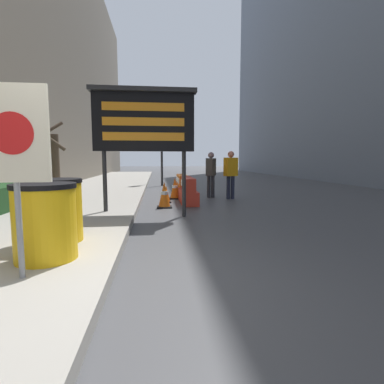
% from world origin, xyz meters
% --- Properties ---
extents(ground_plane, '(120.00, 120.00, 0.00)m').
position_xyz_m(ground_plane, '(0.00, 0.00, 0.00)').
color(ground_plane, '#474749').
extents(bare_tree, '(1.40, 1.63, 3.22)m').
position_xyz_m(bare_tree, '(-3.32, 8.45, 1.69)').
color(bare_tree, '#4C3D2D').
rests_on(bare_tree, sidewalk_left).
extents(barrel_drum_foreground, '(0.77, 0.77, 0.96)m').
position_xyz_m(barrel_drum_foreground, '(-0.86, 0.72, 0.64)').
color(barrel_drum_foreground, yellow).
rests_on(barrel_drum_foreground, sidewalk_left).
extents(barrel_drum_middle, '(0.77, 0.77, 0.96)m').
position_xyz_m(barrel_drum_middle, '(-0.99, 1.58, 0.64)').
color(barrel_drum_middle, yellow).
rests_on(barrel_drum_middle, sidewalk_left).
extents(warning_sign, '(0.71, 0.08, 2.00)m').
position_xyz_m(warning_sign, '(-0.90, 0.11, 1.55)').
color(warning_sign, gray).
rests_on(warning_sign, sidewalk_left).
extents(message_board, '(2.50, 0.36, 3.08)m').
position_xyz_m(message_board, '(0.24, 4.22, 2.31)').
color(message_board, '#28282B').
rests_on(message_board, ground_plane).
extents(jersey_barrier_red_striped, '(0.51, 1.87, 0.83)m').
position_xyz_m(jersey_barrier_red_striped, '(1.53, 6.56, 0.37)').
color(jersey_barrier_red_striped, red).
rests_on(jersey_barrier_red_striped, ground_plane).
extents(jersey_barrier_orange_near, '(0.56, 1.80, 0.80)m').
position_xyz_m(jersey_barrier_orange_near, '(1.53, 8.80, 0.35)').
color(jersey_barrier_orange_near, orange).
rests_on(jersey_barrier_orange_near, ground_plane).
extents(traffic_cone_near, '(0.32, 0.32, 0.57)m').
position_xyz_m(traffic_cone_near, '(0.82, 6.68, 0.28)').
color(traffic_cone_near, black).
rests_on(traffic_cone_near, ground_plane).
extents(traffic_cone_mid, '(0.43, 0.43, 0.77)m').
position_xyz_m(traffic_cone_mid, '(0.73, 5.64, 0.38)').
color(traffic_cone_mid, black).
rests_on(traffic_cone_mid, ground_plane).
extents(traffic_cone_far, '(0.43, 0.43, 0.77)m').
position_xyz_m(traffic_cone_far, '(1.16, 7.62, 0.38)').
color(traffic_cone_far, black).
rests_on(traffic_cone_far, ground_plane).
extents(traffic_light_near_curb, '(0.28, 0.44, 4.44)m').
position_xyz_m(traffic_light_near_curb, '(0.79, 12.96, 3.20)').
color(traffic_light_near_curb, '#2D2D30').
rests_on(traffic_light_near_curb, ground_plane).
extents(pedestrian_worker, '(0.51, 0.41, 1.71)m').
position_xyz_m(pedestrian_worker, '(3.14, 7.32, 1.01)').
color(pedestrian_worker, '#23283D').
rests_on(pedestrian_worker, ground_plane).
extents(pedestrian_passerby, '(0.44, 0.51, 1.68)m').
position_xyz_m(pedestrian_passerby, '(2.52, 7.84, 0.99)').
color(pedestrian_passerby, '#333338').
rests_on(pedestrian_passerby, ground_plane).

